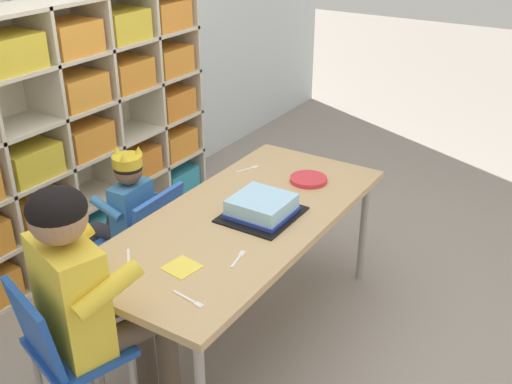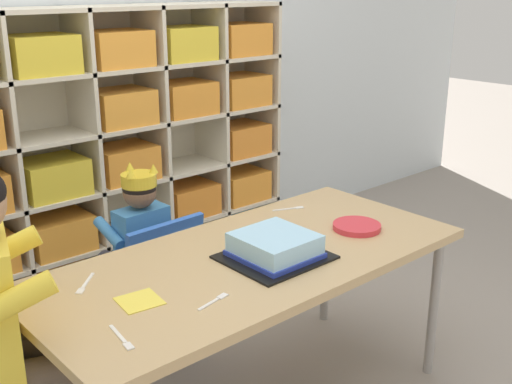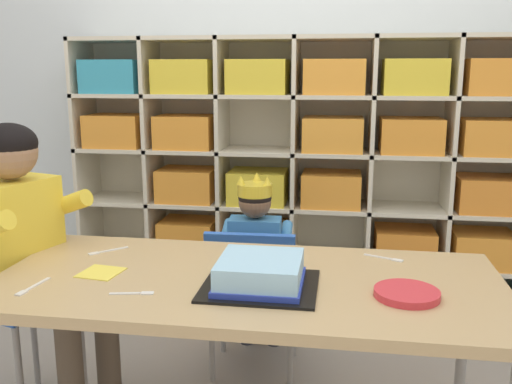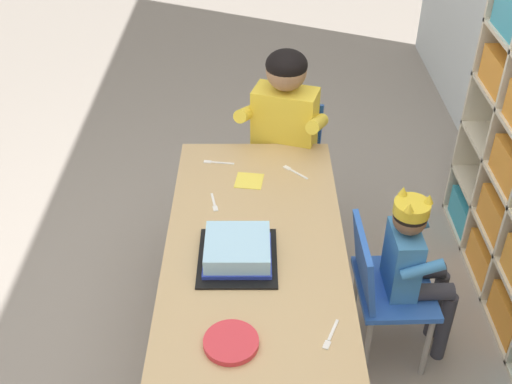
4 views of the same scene
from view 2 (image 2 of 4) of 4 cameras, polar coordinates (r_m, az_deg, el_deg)
The scene contains 13 objects.
classroom_back_wall at distance 3.24m, azimuth -18.24°, elevation 15.06°, with size 6.78×0.10×2.77m, color silver.
storage_cubby_shelf at distance 3.18m, azimuth -14.54°, elevation 2.76°, with size 2.27×0.30×1.41m.
activity_table at distance 2.21m, azimuth -0.47°, elevation -6.76°, with size 1.53×0.70×0.63m.
classroom_chair_blue at distance 2.64m, azimuth -9.13°, elevation -7.29°, with size 0.39×0.34×0.64m.
child_with_crown at distance 2.67m, azimuth -10.61°, elevation -3.94°, with size 0.30×0.31×0.84m.
adult_helper_seated at distance 1.92m, azimuth -21.16°, elevation -9.41°, with size 0.48×0.46×1.07m.
birthday_cake_on_tray at distance 2.16m, azimuth 1.69°, elevation -5.01°, with size 0.33×0.30×0.09m.
paper_plate_stack at distance 2.44m, azimuth 8.97°, elevation -3.05°, with size 0.18×0.18×0.02m, color #DB333D.
paper_napkin_square at distance 1.93m, azimuth -10.34°, elevation -9.52°, with size 0.12×0.12×0.00m, color #F4DB4C.
fork_scattered_mid_table at distance 2.63m, azimuth 3.07°, elevation -1.49°, with size 0.13×0.07×0.00m.
fork_near_child_seat at distance 2.06m, azimuth -15.00°, elevation -7.98°, with size 0.11×0.11×0.00m.
fork_by_napkin at distance 1.90m, azimuth -3.69°, elevation -9.63°, with size 0.12×0.04×0.00m.
fork_beside_plate_stack at distance 1.75m, azimuth -11.84°, elevation -12.67°, with size 0.03×0.14×0.00m.
Camera 2 is at (-1.31, -1.51, 1.53)m, focal length 44.90 mm.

